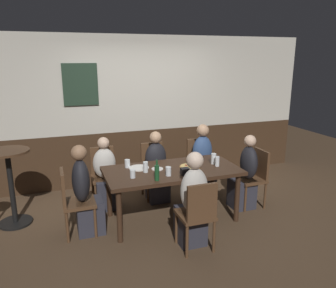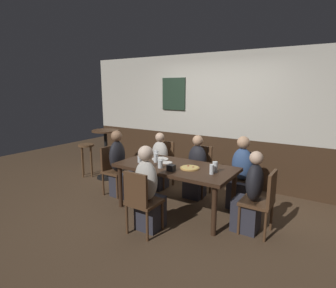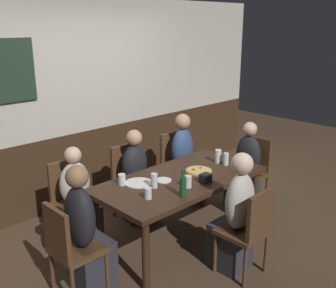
% 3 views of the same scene
% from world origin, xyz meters
% --- Properties ---
extents(ground_plane, '(12.00, 12.00, 0.00)m').
position_xyz_m(ground_plane, '(0.00, 0.00, 0.00)').
color(ground_plane, '#4C3826').
extents(wall_back, '(6.40, 0.13, 2.60)m').
position_xyz_m(wall_back, '(-0.01, 1.65, 1.30)').
color(wall_back, '#3D2819').
rests_on(wall_back, ground_plane).
extents(dining_table, '(1.84, 0.91, 0.74)m').
position_xyz_m(dining_table, '(0.00, 0.00, 0.66)').
color(dining_table, '#382316').
rests_on(dining_table, ground_plane).
extents(chair_mid_far, '(0.40, 0.40, 0.88)m').
position_xyz_m(chair_mid_far, '(0.00, 0.87, 0.50)').
color(chair_mid_far, '#513521').
rests_on(chair_mid_far, ground_plane).
extents(chair_right_far, '(0.40, 0.40, 0.88)m').
position_xyz_m(chair_right_far, '(0.81, 0.87, 0.50)').
color(chair_right_far, '#513521').
rests_on(chair_right_far, ground_plane).
extents(chair_mid_near, '(0.40, 0.40, 0.88)m').
position_xyz_m(chair_mid_near, '(0.00, -0.87, 0.50)').
color(chair_mid_near, '#513521').
rests_on(chair_mid_near, ground_plane).
extents(chair_head_west, '(0.40, 0.40, 0.88)m').
position_xyz_m(chair_head_west, '(-1.34, 0.00, 0.50)').
color(chair_head_west, '#513521').
rests_on(chair_head_west, ground_plane).
extents(chair_left_far, '(0.40, 0.40, 0.88)m').
position_xyz_m(chair_left_far, '(-0.81, 0.87, 0.50)').
color(chair_left_far, '#513521').
rests_on(chair_left_far, ground_plane).
extents(chair_head_east, '(0.40, 0.40, 0.88)m').
position_xyz_m(chair_head_east, '(1.34, 0.00, 0.50)').
color(chair_head_east, '#513521').
rests_on(chair_head_east, ground_plane).
extents(person_mid_far, '(0.34, 0.37, 1.11)m').
position_xyz_m(person_mid_far, '(-0.00, 0.71, 0.47)').
color(person_mid_far, '#2D2D38').
rests_on(person_mid_far, ground_plane).
extents(person_right_far, '(0.34, 0.37, 1.17)m').
position_xyz_m(person_right_far, '(0.81, 0.71, 0.50)').
color(person_right_far, '#2D2D38').
rests_on(person_right_far, ground_plane).
extents(person_mid_near, '(0.34, 0.37, 1.19)m').
position_xyz_m(person_mid_near, '(0.00, -0.71, 0.51)').
color(person_mid_near, '#2D2D38').
rests_on(person_mid_near, ground_plane).
extents(person_head_west, '(0.37, 0.34, 1.19)m').
position_xyz_m(person_head_west, '(-1.18, 0.00, 0.50)').
color(person_head_west, '#2D2D38').
rests_on(person_head_west, ground_plane).
extents(person_left_far, '(0.34, 0.37, 1.08)m').
position_xyz_m(person_left_far, '(-0.81, 0.70, 0.45)').
color(person_left_far, '#2D2D38').
rests_on(person_left_far, ground_plane).
extents(person_head_east, '(0.37, 0.34, 1.12)m').
position_xyz_m(person_head_east, '(1.17, 0.00, 0.47)').
color(person_head_east, '#2D2D38').
rests_on(person_head_east, ground_plane).
extents(pizza, '(0.29, 0.29, 0.03)m').
position_xyz_m(pizza, '(0.26, -0.02, 0.75)').
color(pizza, tan).
rests_on(pizza, dining_table).
extents(pint_glass_amber, '(0.07, 0.07, 0.15)m').
position_xyz_m(pint_glass_amber, '(0.64, 0.03, 0.81)').
color(pint_glass_amber, silver).
rests_on(pint_glass_amber, dining_table).
extents(tumbler_short, '(0.07, 0.07, 0.11)m').
position_xyz_m(tumbler_short, '(-0.56, 0.27, 0.79)').
color(tumbler_short, silver).
rests_on(tumbler_short, dining_table).
extents(pint_glass_stout, '(0.07, 0.07, 0.11)m').
position_xyz_m(pint_glass_stout, '(-0.59, -0.15, 0.79)').
color(pint_glass_stout, silver).
rests_on(pint_glass_stout, dining_table).
extents(tumbler_water, '(0.07, 0.07, 0.15)m').
position_xyz_m(tumbler_water, '(-0.38, -0.00, 0.81)').
color(tumbler_water, silver).
rests_on(tumbler_water, dining_table).
extents(pint_glass_pale, '(0.07, 0.07, 0.12)m').
position_xyz_m(pint_glass_pale, '(-0.13, -0.23, 0.80)').
color(pint_glass_pale, silver).
rests_on(pint_glass_pale, dining_table).
extents(beer_glass_tall, '(0.06, 0.06, 0.14)m').
position_xyz_m(beer_glass_tall, '(0.64, -0.09, 0.80)').
color(beer_glass_tall, silver).
rests_on(beer_glass_tall, dining_table).
extents(beer_bottle_green, '(0.06, 0.06, 0.27)m').
position_xyz_m(beer_bottle_green, '(-0.32, -0.34, 0.85)').
color(beer_bottle_green, '#194723').
rests_on(beer_bottle_green, dining_table).
extents(plate_white_large, '(0.28, 0.28, 0.01)m').
position_xyz_m(plate_white_large, '(-0.42, 0.19, 0.75)').
color(plate_white_large, white).
rests_on(plate_white_large, dining_table).
extents(plate_white_small, '(0.16, 0.16, 0.01)m').
position_xyz_m(plate_white_small, '(-0.19, 0.06, 0.75)').
color(plate_white_small, white).
rests_on(plate_white_small, dining_table).
extents(condiment_caddy, '(0.11, 0.09, 0.09)m').
position_xyz_m(condiment_caddy, '(0.09, -0.26, 0.79)').
color(condiment_caddy, black).
rests_on(condiment_caddy, dining_table).
extents(side_bar_table, '(0.56, 0.56, 1.05)m').
position_xyz_m(side_bar_table, '(-2.09, 0.58, 0.62)').
color(side_bar_table, black).
rests_on(side_bar_table, ground_plane).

